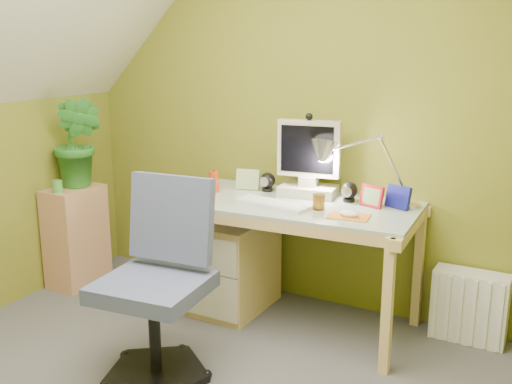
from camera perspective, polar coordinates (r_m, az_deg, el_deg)
The scene contains 19 objects.
wall_back at distance 3.81m, azimuth 4.39°, elevation 7.05°, with size 3.20×0.01×2.40m, color olive.
desk at distance 3.62m, azimuth 3.69°, elevation -6.75°, with size 1.41×0.70×0.76m, color tan, non-canonical shape.
monitor at distance 3.61m, azimuth 5.07°, elevation 3.95°, with size 0.41×0.23×0.55m, color beige, non-canonical shape.
speaker_left at distance 3.75m, azimuth 1.10°, elevation 0.97°, with size 0.10×0.10×0.12m, color black, non-canonical shape.
speaker_right at distance 3.54m, azimuth 8.87°, elevation 0.02°, with size 0.10×0.10×0.12m, color black, non-canonical shape.
keyboard at distance 3.42m, azimuth 1.57°, elevation -1.15°, with size 0.45×0.14×0.02m, color white.
mousepad at distance 3.24m, azimuth 8.82°, elevation -2.31°, with size 0.22×0.15×0.01m, color #C5721E.
mouse at distance 3.24m, azimuth 8.83°, elevation -2.06°, with size 0.10×0.07×0.04m, color white.
amber_tumbler at distance 3.35m, azimuth 6.00°, elevation -0.94°, with size 0.07×0.07×0.09m, color brown.
candle_cluster at distance 3.79m, azimuth -4.39°, elevation 1.02°, with size 0.15×0.13×0.11m, color #BC3610, non-canonical shape.
photo_frame_red at distance 3.45m, azimuth 10.97°, elevation -0.38°, with size 0.14×0.02×0.12m, color red.
photo_frame_blue at distance 3.45m, azimuth 13.39°, elevation -0.45°, with size 0.15×0.02×0.13m, color navy.
photo_frame_green at distance 3.79m, azimuth -0.78°, elevation 1.21°, with size 0.15×0.02×0.13m, color #A8BE83.
desk_lamp at distance 3.45m, azimuth 11.94°, elevation 3.59°, with size 0.56×0.24×0.60m, color silver, non-canonical shape.
side_ledge at distance 4.37m, azimuth -16.73°, elevation -4.06°, with size 0.26×0.40×0.70m, color tan.
potted_plant at distance 4.23m, azimuth -16.59°, elevation 4.57°, with size 0.34×0.28×0.62m, color #2D7B29.
green_cup at distance 4.15m, azimuth -18.38°, elevation 0.49°, with size 0.07×0.07×0.08m, color #52A042.
task_chair at distance 3.02m, azimuth -9.84°, elevation -8.51°, with size 0.57×0.57×1.03m, color #474F74, non-canonical shape.
radiator at distance 3.67m, azimuth 19.67°, elevation -10.22°, with size 0.41×0.16×0.41m, color silver.
Camera 1 is at (1.56, -1.84, 1.66)m, focal length 42.00 mm.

